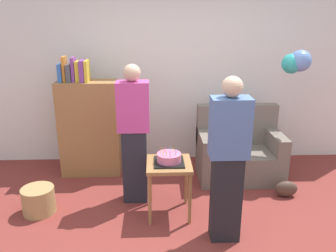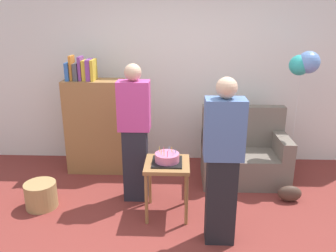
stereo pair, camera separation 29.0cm
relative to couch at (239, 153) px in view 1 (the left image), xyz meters
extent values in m
plane|color=maroon|center=(-0.84, -1.34, -0.34)|extent=(8.00, 8.00, 0.00)
cube|color=silver|center=(-0.84, 0.71, 1.01)|extent=(6.00, 0.10, 2.70)
cube|color=#6B6056|center=(0.00, -0.06, -0.14)|extent=(1.10, 0.70, 0.40)
cube|color=#6B6056|center=(0.00, 0.21, 0.34)|extent=(1.10, 0.16, 0.56)
cube|color=#6B6056|center=(-0.47, -0.06, 0.18)|extent=(0.16, 0.70, 0.24)
cube|color=#6B6056|center=(0.47, -0.06, 0.18)|extent=(0.16, 0.70, 0.24)
cube|color=olive|center=(-2.02, 0.20, 0.31)|extent=(0.80, 0.36, 1.30)
cube|color=#3366B7|center=(-2.33, 0.20, 1.08)|extent=(0.05, 0.24, 0.23)
cube|color=orange|center=(-2.29, 0.20, 1.12)|extent=(0.04, 0.18, 0.32)
cube|color=#4C4C51|center=(-2.23, 0.20, 1.07)|extent=(0.06, 0.22, 0.22)
cube|color=#7F3D93|center=(-2.17, 0.20, 1.11)|extent=(0.04, 0.20, 0.31)
cube|color=gold|center=(-2.12, 0.20, 1.09)|extent=(0.05, 0.19, 0.26)
cube|color=#7F3D93|center=(-2.05, 0.20, 1.10)|extent=(0.06, 0.24, 0.27)
cube|color=gold|center=(-2.00, 0.20, 1.10)|extent=(0.04, 0.25, 0.27)
cube|color=olive|center=(-0.99, -0.90, 0.26)|extent=(0.48, 0.48, 0.04)
cylinder|color=olive|center=(-1.20, -1.11, -0.05)|extent=(0.04, 0.04, 0.58)
cylinder|color=olive|center=(-0.78, -1.11, -0.05)|extent=(0.04, 0.04, 0.58)
cylinder|color=olive|center=(-1.20, -0.69, -0.05)|extent=(0.04, 0.04, 0.58)
cylinder|color=olive|center=(-0.78, -0.69, -0.05)|extent=(0.04, 0.04, 0.58)
cube|color=black|center=(-0.99, -0.90, 0.29)|extent=(0.32, 0.32, 0.02)
cylinder|color=#D66B93|center=(-0.99, -0.90, 0.34)|extent=(0.26, 0.26, 0.09)
cylinder|color=#66B2E5|center=(-0.90, -0.89, 0.41)|extent=(0.01, 0.01, 0.05)
cylinder|color=#F2CC4C|center=(-0.94, -0.86, 0.41)|extent=(0.01, 0.01, 0.06)
cylinder|color=#66B2E5|center=(-0.97, -0.82, 0.41)|extent=(0.01, 0.01, 0.05)
cylinder|color=#EA668C|center=(-1.03, -0.84, 0.41)|extent=(0.01, 0.01, 0.05)
cylinder|color=#F2CC4C|center=(-1.07, -0.86, 0.41)|extent=(0.01, 0.01, 0.06)
cylinder|color=#F2CC4C|center=(-1.05, -0.93, 0.41)|extent=(0.01, 0.01, 0.06)
cylinder|color=#F2CC4C|center=(-1.02, -0.96, 0.42)|extent=(0.01, 0.01, 0.06)
cylinder|color=#EA668C|center=(-0.98, -0.99, 0.42)|extent=(0.01, 0.01, 0.06)
cylinder|color=#66B2E5|center=(-0.92, -0.95, 0.41)|extent=(0.01, 0.01, 0.06)
cube|color=#23232D|center=(-1.37, -0.58, 0.10)|extent=(0.28, 0.20, 0.88)
cube|color=#C6428E|center=(-1.37, -0.58, 0.82)|extent=(0.36, 0.22, 0.56)
sphere|color=#D1A889|center=(-1.37, -0.58, 1.19)|extent=(0.19, 0.19, 0.19)
cube|color=black|center=(-0.46, -1.36, 0.10)|extent=(0.28, 0.20, 0.88)
cube|color=#4C6BA3|center=(-0.46, -1.36, 0.82)|extent=(0.36, 0.22, 0.56)
sphere|color=#D1A889|center=(-0.46, -1.36, 1.19)|extent=(0.19, 0.19, 0.19)
cylinder|color=#A88451|center=(-2.45, -0.82, -0.19)|extent=(0.36, 0.36, 0.30)
ellipsoid|color=#473328|center=(0.46, -0.59, -0.24)|extent=(0.28, 0.14, 0.20)
cylinder|color=silver|center=(0.65, 0.07, 0.43)|extent=(0.00, 0.00, 1.54)
sphere|color=#2DADA8|center=(0.59, 0.00, 1.20)|extent=(0.25, 0.25, 0.25)
sphere|color=#668ED6|center=(0.69, -0.03, 1.24)|extent=(0.27, 0.27, 0.27)
camera|label=1|loc=(-1.14, -4.27, 1.80)|focal=36.72mm
camera|label=2|loc=(-0.85, -4.27, 1.80)|focal=36.72mm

